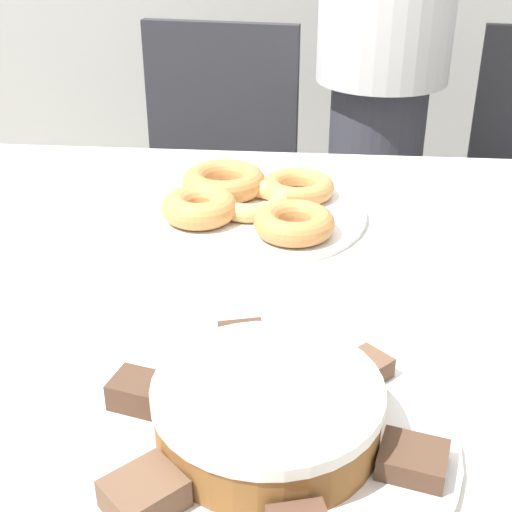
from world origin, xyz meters
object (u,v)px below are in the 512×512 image
object	(u,v)px
frosted_cake	(267,410)
plate_cake	(267,438)
office_chair_left	(210,219)
person_standing	(384,46)
plate_donuts	(249,212)

from	to	relation	value
frosted_cake	plate_cake	bearing A→B (deg)	0.00
office_chair_left	person_standing	bearing A→B (deg)	14.11
person_standing	plate_cake	size ratio (longest dim) A/B	4.62
plate_cake	frosted_cake	world-z (taller)	frosted_cake
plate_cake	plate_donuts	bearing A→B (deg)	97.40
person_standing	office_chair_left	world-z (taller)	person_standing
plate_cake	office_chair_left	bearing A→B (deg)	101.39
plate_cake	frosted_cake	size ratio (longest dim) A/B	1.68
person_standing	frosted_cake	distance (m)	1.22
office_chair_left	plate_donuts	size ratio (longest dim) A/B	2.47
plate_donuts	frosted_cake	xyz separation A→B (m)	(0.06, -0.50, 0.03)
plate_donuts	plate_cake	bearing A→B (deg)	-82.60
office_chair_left	plate_donuts	bearing A→B (deg)	-68.92
plate_cake	person_standing	bearing A→B (deg)	81.56
office_chair_left	frosted_cake	distance (m)	1.22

